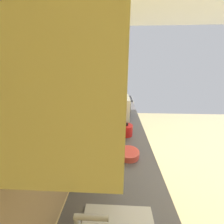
# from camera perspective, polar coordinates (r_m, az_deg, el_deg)

# --- Properties ---
(ground_plane) EXTENTS (6.00, 6.00, 0.00)m
(ground_plane) POSITION_cam_1_polar(r_m,az_deg,el_deg) (2.57, 30.21, -23.92)
(ground_plane) COLOR tan
(wall_back) EXTENTS (3.87, 0.12, 2.55)m
(wall_back) POSITION_cam_1_polar(r_m,az_deg,el_deg) (1.71, -9.60, 6.11)
(wall_back) COLOR #DFC27A
(wall_back) RESTS_ON ground_plane
(counter_run) EXTENTS (3.09, 0.65, 0.90)m
(counter_run) POSITION_cam_1_polar(r_m,az_deg,el_deg) (1.78, 2.49, -23.48)
(counter_run) COLOR #EDDE7D
(counter_run) RESTS_ON ground_plane
(upper_cabinets) EXTENTS (2.34, 0.31, 0.70)m
(upper_cabinets) POSITION_cam_1_polar(r_m,az_deg,el_deg) (1.32, -4.11, 27.42)
(upper_cabinets) COLOR #E8DC80
(window_back_wall) EXTENTS (0.46, 0.02, 0.68)m
(window_back_wall) POSITION_cam_1_polar(r_m,az_deg,el_deg) (0.55, -33.01, -23.39)
(window_back_wall) COLOR #997A4C
(oven_range) EXTENTS (0.59, 0.67, 1.08)m
(oven_range) POSITION_cam_1_polar(r_m,az_deg,el_deg) (3.35, 3.00, -1.42)
(oven_range) COLOR #B7BABF
(oven_range) RESTS_ON ground_plane
(microwave) EXTENTS (0.45, 0.37, 0.31)m
(microwave) POSITION_cam_1_polar(r_m,az_deg,el_deg) (2.04, 2.35, 2.27)
(microwave) COLOR white
(microwave) RESTS_ON counter_run
(bowl) EXTENTS (0.18, 0.18, 0.05)m
(bowl) POSITION_cam_1_polar(r_m,az_deg,el_deg) (1.21, 7.34, -17.55)
(bowl) COLOR #D84C47
(bowl) RESTS_ON counter_run
(kettle) EXTENTS (0.19, 0.14, 0.15)m
(kettle) POSITION_cam_1_polar(r_m,az_deg,el_deg) (1.52, 6.32, -7.81)
(kettle) COLOR red
(kettle) RESTS_ON counter_run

